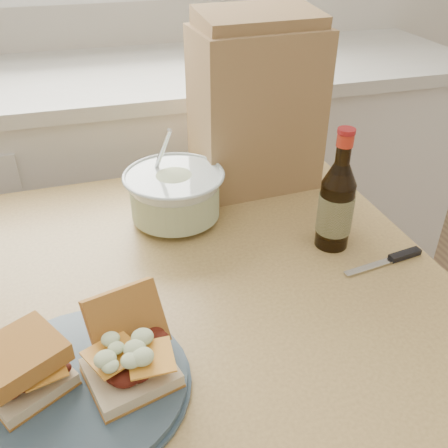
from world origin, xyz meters
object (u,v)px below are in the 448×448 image
object	(u,v)px
plate	(83,385)
paper_bag	(256,110)
dining_table	(198,328)
beer_bottle	(336,204)
coleslaw_bowl	(175,197)

from	to	relation	value
plate	paper_bag	world-z (taller)	paper_bag
dining_table	paper_bag	xyz separation A→B (m)	(0.23, 0.36, 0.30)
plate	beer_bottle	distance (m)	0.57
beer_bottle	coleslaw_bowl	bearing A→B (deg)	142.02
coleslaw_bowl	paper_bag	world-z (taller)	paper_bag
beer_bottle	paper_bag	bearing A→B (deg)	96.31
dining_table	coleslaw_bowl	size ratio (longest dim) A/B	4.41
coleslaw_bowl	paper_bag	xyz separation A→B (m)	(0.22, 0.12, 0.13)
dining_table	plate	xyz separation A→B (m)	(-0.21, -0.19, 0.12)
dining_table	beer_bottle	xyz separation A→B (m)	(0.30, 0.05, 0.21)
coleslaw_bowl	paper_bag	distance (m)	0.29
coleslaw_bowl	beer_bottle	size ratio (longest dim) A/B	0.86
coleslaw_bowl	beer_bottle	distance (m)	0.34
dining_table	paper_bag	bearing A→B (deg)	55.26
coleslaw_bowl	paper_bag	size ratio (longest dim) A/B	0.59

